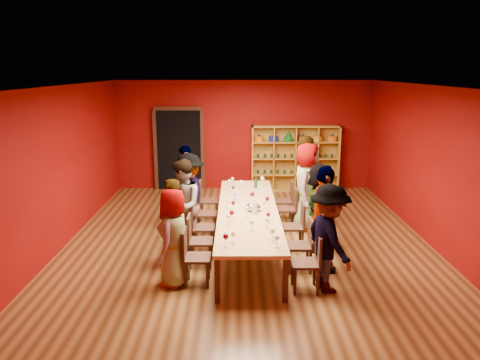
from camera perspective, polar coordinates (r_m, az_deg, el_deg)
name	(u,v)px	position (r m, az deg, el deg)	size (l,w,h in m)	color
room_shell	(248,170)	(8.55, 0.99, 1.26)	(7.10, 9.10, 3.04)	#523015
tasting_table	(248,212)	(8.76, 0.97, -3.86)	(1.10, 4.50, 0.75)	tan
doorway	(179,149)	(13.08, -7.41, 3.73)	(1.40, 0.17, 2.30)	black
shelving_unit	(295,155)	(12.99, 6.70, 3.06)	(2.40, 0.40, 1.80)	#B38028
chair_person_left_0	(192,254)	(7.40, -5.90, -8.95)	(0.42, 0.42, 0.89)	black
person_left_0	(174,237)	(7.33, -8.07, -6.94)	(0.75, 0.41, 1.54)	#535358
chair_person_left_1	(196,238)	(8.05, -5.43, -7.04)	(0.42, 0.42, 0.89)	black
person_left_1	(170,223)	(8.01, -8.48, -5.21)	(0.56, 0.41, 1.53)	black
chair_person_left_2	(199,224)	(8.71, -5.03, -5.42)	(0.42, 0.42, 0.89)	black
person_left_2	(183,206)	(8.63, -7.02, -3.14)	(0.83, 0.46, 1.71)	white
chair_person_left_3	(202,211)	(9.52, -4.63, -3.75)	(0.42, 0.42, 0.89)	black
person_left_3	(189,194)	(9.45, -6.18, -1.76)	(1.08, 0.45, 1.68)	beige
chair_person_left_4	(205,198)	(10.42, -4.26, -2.23)	(0.42, 0.42, 0.89)	black
person_left_4	(186,183)	(10.37, -6.60, -0.38)	(0.99, 0.45, 1.68)	#141A38
chair_person_right_0	(311,259)	(7.24, 8.62, -9.54)	(0.42, 0.42, 0.89)	black
person_right_0	(329,238)	(7.17, 10.80, -7.00)	(1.07, 0.44, 1.66)	pink
chair_person_right_1	(304,242)	(7.90, 7.82, -7.51)	(0.42, 0.42, 0.89)	black
person_right_1	(324,219)	(7.82, 10.19, -4.75)	(1.05, 0.48, 1.78)	#161B3C
chair_person_right_2	(297,224)	(8.79, 6.95, -5.30)	(0.42, 0.42, 0.89)	black
person_right_2	(319,207)	(8.75, 9.67, -3.23)	(1.52, 0.44, 1.64)	beige
chair_person_right_3	(290,206)	(9.86, 6.13, -3.18)	(0.42, 0.42, 0.89)	black
person_right_3	(307,187)	(9.79, 8.13, -0.81)	(0.89, 0.49, 1.83)	#4D4E52
chair_person_right_4	(287,198)	(10.44, 5.76, -2.24)	(0.42, 0.42, 0.89)	black
person_right_4	(306,178)	(10.38, 8.07, 0.19)	(0.69, 0.51, 1.90)	#151A3B
wine_glass_0	(268,215)	(7.98, 3.46, -4.28)	(0.07, 0.07, 0.18)	silver
wine_glass_1	(233,203)	(8.62, -0.84, -2.86)	(0.08, 0.08, 0.19)	silver
wine_glass_2	(277,238)	(6.90, 4.51, -7.11)	(0.08, 0.08, 0.19)	silver
wine_glass_3	(228,217)	(7.82, -1.42, -4.54)	(0.08, 0.08, 0.19)	silver
wine_glass_4	(267,220)	(7.70, 3.28, -4.94)	(0.07, 0.07, 0.18)	silver
wine_glass_5	(262,179)	(10.55, 2.70, 0.18)	(0.08, 0.08, 0.19)	silver
wine_glass_6	(228,202)	(8.71, -1.48, -2.64)	(0.08, 0.08, 0.19)	silver
wine_glass_7	(241,183)	(10.03, 0.12, -0.37)	(0.09, 0.09, 0.22)	silver
wine_glass_8	(247,209)	(8.21, 0.86, -3.58)	(0.08, 0.08, 0.21)	silver
wine_glass_9	(252,195)	(9.10, 1.51, -1.81)	(0.09, 0.09, 0.22)	silver
wine_glass_10	(252,223)	(7.54, 1.43, -5.22)	(0.08, 0.08, 0.20)	silver
wine_glass_11	(263,192)	(9.44, 2.84, -1.43)	(0.07, 0.07, 0.18)	silver
wine_glass_12	(233,188)	(9.74, -0.85, -0.96)	(0.07, 0.07, 0.18)	silver
wine_glass_13	(264,202)	(8.63, 2.93, -2.73)	(0.08, 0.08, 0.21)	silver
wine_glass_14	(232,179)	(10.50, -0.92, 0.09)	(0.07, 0.07, 0.18)	silver
wine_glass_15	(230,190)	(9.49, -1.19, -1.27)	(0.08, 0.08, 0.20)	silver
wine_glass_16	(232,213)	(8.00, -1.01, -4.06)	(0.08, 0.08, 0.20)	silver
wine_glass_17	(229,182)	(10.27, -1.30, -0.19)	(0.07, 0.07, 0.19)	silver
wine_glass_18	(233,234)	(7.06, -0.83, -6.65)	(0.07, 0.07, 0.18)	silver
wine_glass_19	(272,232)	(7.16, 3.96, -6.29)	(0.08, 0.08, 0.19)	silver
wine_glass_20	(260,189)	(9.65, 2.41, -1.10)	(0.07, 0.07, 0.18)	silver
wine_glass_21	(267,199)	(8.87, 3.34, -2.33)	(0.08, 0.08, 0.20)	silver
wine_glass_22	(263,180)	(10.37, 2.79, 0.05)	(0.09, 0.09, 0.21)	silver
wine_glass_23	(226,237)	(6.89, -1.75, -6.98)	(0.08, 0.08, 0.21)	silver
spittoon_bowl	(253,207)	(8.63, 1.65, -3.32)	(0.28, 0.28, 0.15)	silver
carafe_a	(236,198)	(9.04, -0.44, -2.18)	(0.11, 0.11, 0.26)	silver
carafe_b	(254,207)	(8.44, 1.77, -3.33)	(0.13, 0.13, 0.27)	silver
wine_bottle	(256,183)	(10.25, 1.94, -0.38)	(0.09, 0.09, 0.28)	#123319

